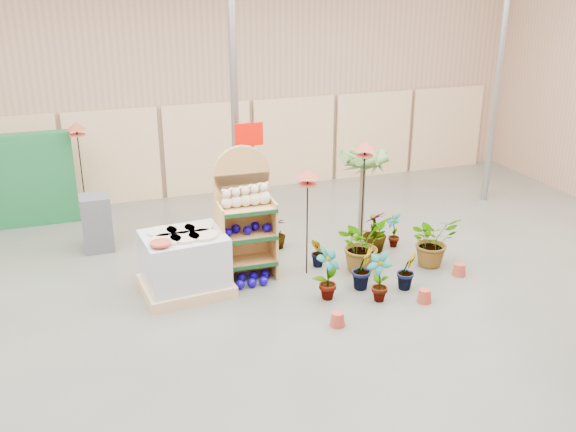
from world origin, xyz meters
name	(u,v)px	position (x,y,z in m)	size (l,w,h in m)	color
room	(282,153)	(0.00, 0.91, 2.21)	(15.20, 12.10, 4.70)	#505046
display_shelf	(244,218)	(-0.36, 1.71, 0.97)	(0.91, 0.59, 2.13)	#B08147
teddy_bears	(247,197)	(-0.33, 1.61, 1.35)	(0.79, 0.22, 0.35)	beige
gazing_balls_shelf	(247,229)	(-0.36, 1.58, 0.84)	(0.78, 0.27, 0.15)	#0E018C
gazing_balls_floor	(253,279)	(-0.35, 1.33, 0.07)	(0.63, 0.39, 0.15)	#0E018C
pallet_stack	(185,263)	(-1.39, 1.44, 0.47)	(1.41, 1.21, 0.98)	tan
charcoal_planters	(97,223)	(-2.55, 3.52, 0.50)	(0.50, 0.50, 1.00)	#39393E
trellis_stock	(20,181)	(-3.80, 5.20, 0.90)	(2.00, 0.30, 1.80)	#165E2D
offer_sign	(249,158)	(0.10, 2.98, 1.57)	(0.50, 0.08, 2.20)	gray
bird_table_front	(308,177)	(0.58, 1.39, 1.64)	(0.34, 0.34, 1.77)	black
bird_table_right	(365,150)	(1.78, 1.86, 1.86)	(0.34, 0.34, 2.00)	black
bird_table_back	(77,130)	(-2.68, 4.81, 1.89)	(0.34, 0.34, 2.03)	black
palm	(364,160)	(2.07, 2.48, 1.49)	(0.70, 0.70, 1.74)	brown
potted_plant_0	(328,274)	(0.56, 0.46, 0.42)	(0.45, 0.30, 0.85)	#477332
potted_plant_1	(363,268)	(1.22, 0.63, 0.34)	(0.37, 0.30, 0.67)	#477332
potted_plant_2	(362,244)	(1.48, 1.22, 0.47)	(0.84, 0.73, 0.94)	#477332
potted_plant_3	(375,231)	(2.03, 1.84, 0.37)	(0.41, 0.41, 0.74)	#477332
potted_plant_4	(394,230)	(2.45, 1.91, 0.32)	(0.33, 0.23, 0.63)	#477332
potted_plant_5	(318,253)	(0.85, 1.55, 0.26)	(0.28, 0.23, 0.52)	#477332
potted_plant_8	(379,277)	(1.27, 0.17, 0.39)	(0.41, 0.28, 0.78)	#477332
potted_plant_9	(407,270)	(1.86, 0.39, 0.31)	(0.34, 0.27, 0.61)	#477332
potted_plant_10	(433,240)	(2.68, 1.01, 0.44)	(0.79, 0.69, 0.88)	#477332
potted_plant_11	(277,233)	(0.46, 2.54, 0.28)	(0.31, 0.31, 0.56)	#477332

